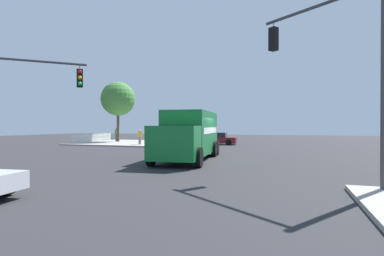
% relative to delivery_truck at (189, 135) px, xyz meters
% --- Properties ---
extents(ground_plane, '(100.00, 100.00, 0.00)m').
position_rel_delivery_truck_xyz_m(ground_plane, '(-0.87, 0.39, -1.51)').
color(ground_plane, '#2B2B2D').
extents(sidewalk_corner_near, '(10.45, 10.45, 0.14)m').
position_rel_delivery_truck_xyz_m(sidewalk_corner_near, '(-13.20, -11.94, -1.44)').
color(sidewalk_corner_near, '#9E998E').
rests_on(sidewalk_corner_near, ground).
extents(delivery_truck, '(8.02, 3.49, 2.91)m').
position_rel_delivery_truck_xyz_m(delivery_truck, '(0.00, 0.00, 0.00)').
color(delivery_truck, '#146B2D').
rests_on(delivery_truck, ground).
extents(traffic_light_primary, '(2.76, 3.77, 6.48)m').
position_rel_delivery_truck_xyz_m(traffic_light_primary, '(5.78, 7.37, 2.88)').
color(traffic_light_primary, '#38383D').
rests_on(traffic_light_primary, sidewalk_corner_far).
extents(traffic_light_secondary, '(3.14, 3.45, 5.53)m').
position_rel_delivery_truck_xyz_m(traffic_light_secondary, '(5.77, -6.65, 2.16)').
color(traffic_light_secondary, '#38383D').
rests_on(traffic_light_secondary, ground).
extents(sedan_maroon, '(2.32, 4.44, 1.31)m').
position_rel_delivery_truck_xyz_m(sedan_maroon, '(-14.48, -1.88, -0.88)').
color(sedan_maroon, maroon).
rests_on(sedan_maroon, ground).
extents(pedestrian_near_corner, '(0.27, 0.53, 1.56)m').
position_rel_delivery_truck_xyz_m(pedestrian_near_corner, '(-10.13, -8.88, -0.49)').
color(pedestrian_near_corner, gray).
rests_on(pedestrian_near_corner, sidewalk_corner_near).
extents(pedestrian_crossing, '(0.53, 0.26, 1.66)m').
position_rel_delivery_truck_xyz_m(pedestrian_crossing, '(-14.54, -14.50, -0.43)').
color(pedestrian_crossing, navy).
rests_on(pedestrian_crossing, sidewalk_corner_near).
extents(picket_fence_run, '(7.30, 0.05, 0.95)m').
position_rel_delivery_truck_xyz_m(picket_fence_run, '(-13.20, -16.93, -0.89)').
color(picket_fence_run, white).
rests_on(picket_fence_run, sidewalk_corner_near).
extents(shade_tree_near, '(4.10, 4.10, 7.23)m').
position_rel_delivery_truck_xyz_m(shade_tree_near, '(-14.10, -14.00, 3.79)').
color(shade_tree_near, brown).
rests_on(shade_tree_near, sidewalk_corner_near).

